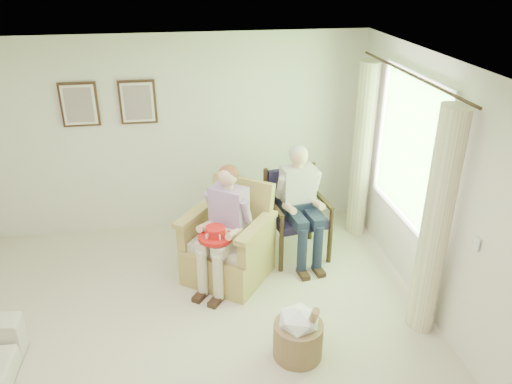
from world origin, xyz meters
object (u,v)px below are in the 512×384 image
Objects in this scene: wicker_armchair at (228,249)px; red_hat at (215,235)px; person_wicker at (228,220)px; person_dark at (300,197)px; wood_armchair at (296,210)px; hatbox at (299,332)px.

wicker_armchair is 0.50m from red_hat.
person_wicker is 0.98× the size of person_dark.
person_wicker reaches higher than wood_armchair.
wicker_armchair is 0.79× the size of person_dark.
wicker_armchair is at bearing 62.87° from red_hat.
wood_armchair is 1.08m from person_wicker.
person_wicker is at bearing 111.64° from hatbox.
red_hat is 0.54× the size of hatbox.
wood_armchair is 0.75× the size of person_dark.
person_wicker is at bearing -165.84° from person_dark.
person_wicker reaches higher than hatbox.
red_hat reaches higher than hatbox.
person_dark is (0.90, 0.38, 0.02)m from person_wicker.
person_wicker is (-0.90, -0.55, 0.24)m from wood_armchair.
person_dark is 1.79m from hatbox.
wicker_armchair is 1.51m from hatbox.
wicker_armchair is 1.01m from wood_armchair.
red_hat is (-0.15, -0.30, 0.38)m from wicker_armchair.
red_hat is (-1.05, -0.70, 0.15)m from wood_armchair.
person_dark is 3.79× the size of red_hat.
hatbox is (0.50, -1.27, -0.55)m from person_wicker.
red_hat is 1.38m from hatbox.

